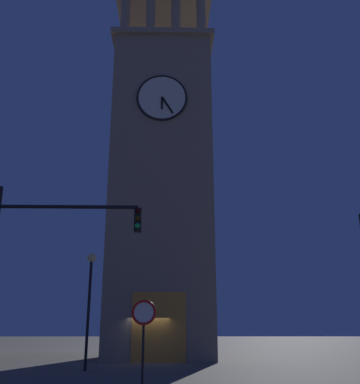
# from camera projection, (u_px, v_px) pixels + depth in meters

# --- Properties ---
(ground_plane) EXTENTS (200.00, 200.00, 0.00)m
(ground_plane) POSITION_uv_depth(u_px,v_px,m) (148.00, 362.00, 25.80)
(ground_plane) COLOR #56544F
(clocktower) EXTENTS (7.50, 9.39, 30.27)m
(clocktower) POSITION_uv_depth(u_px,v_px,m) (162.00, 190.00, 33.02)
(clocktower) COLOR gray
(clocktower) RESTS_ON ground_plane
(traffic_signal_mid) EXTENTS (4.66, 0.41, 6.27)m
(traffic_signal_mid) POSITION_uv_depth(u_px,v_px,m) (40.00, 252.00, 13.67)
(traffic_signal_mid) COLOR black
(traffic_signal_mid) RESTS_ON ground_plane
(street_lamp) EXTENTS (0.44, 0.44, 5.47)m
(street_lamp) POSITION_uv_depth(u_px,v_px,m) (90.00, 288.00, 21.43)
(street_lamp) COLOR black
(street_lamp) RESTS_ON ground_plane
(no_horn_sign) EXTENTS (0.78, 0.14, 2.75)m
(no_horn_sign) POSITION_uv_depth(u_px,v_px,m) (144.00, 319.00, 13.86)
(no_horn_sign) COLOR black
(no_horn_sign) RESTS_ON ground_plane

